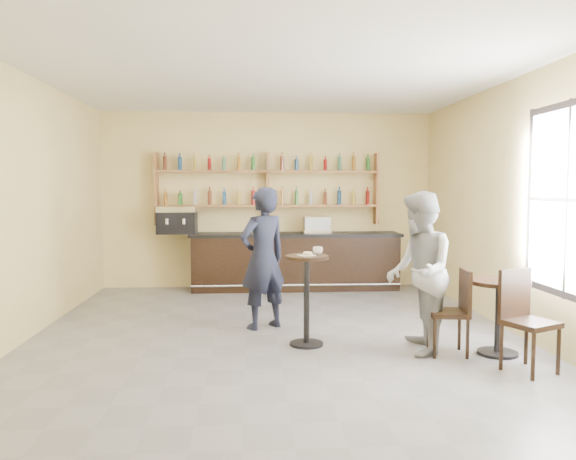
{
  "coord_description": "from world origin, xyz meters",
  "views": [
    {
      "loc": [
        -0.3,
        -6.85,
        1.83
      ],
      "look_at": [
        0.2,
        0.8,
        1.25
      ],
      "focal_mm": 35.0,
      "sensor_mm": 36.0,
      "label": 1
    }
  ],
  "objects": [
    {
      "name": "floor",
      "position": [
        0.0,
        0.0,
        0.0
      ],
      "size": [
        7.0,
        7.0,
        0.0
      ],
      "primitive_type": "plane",
      "color": "slate",
      "rests_on": "ground"
    },
    {
      "name": "ceiling",
      "position": [
        0.0,
        0.0,
        3.2
      ],
      "size": [
        7.0,
        7.0,
        0.0
      ],
      "primitive_type": "plane",
      "rotation": [
        3.14,
        0.0,
        0.0
      ],
      "color": "white",
      "rests_on": "wall_back"
    },
    {
      "name": "wall_back",
      "position": [
        0.0,
        3.5,
        1.6
      ],
      "size": [
        7.0,
        0.0,
        7.0
      ],
      "primitive_type": "plane",
      "rotation": [
        1.57,
        0.0,
        0.0
      ],
      "color": "#E7CE83",
      "rests_on": "floor"
    },
    {
      "name": "wall_front",
      "position": [
        0.0,
        -3.5,
        1.6
      ],
      "size": [
        7.0,
        0.0,
        7.0
      ],
      "primitive_type": "plane",
      "rotation": [
        -1.57,
        0.0,
        0.0
      ],
      "color": "#E7CE83",
      "rests_on": "floor"
    },
    {
      "name": "wall_left",
      "position": [
        -3.0,
        0.0,
        1.6
      ],
      "size": [
        0.0,
        7.0,
        7.0
      ],
      "primitive_type": "plane",
      "rotation": [
        1.57,
        0.0,
        1.57
      ],
      "color": "#E7CE83",
      "rests_on": "floor"
    },
    {
      "name": "wall_right",
      "position": [
        3.0,
        0.0,
        1.6
      ],
      "size": [
        0.0,
        7.0,
        7.0
      ],
      "primitive_type": "plane",
      "rotation": [
        1.57,
        0.0,
        -1.57
      ],
      "color": "#E7CE83",
      "rests_on": "floor"
    },
    {
      "name": "window_pane",
      "position": [
        2.99,
        -1.2,
        1.7
      ],
      "size": [
        0.0,
        2.0,
        2.0
      ],
      "primitive_type": "plane",
      "rotation": [
        1.57,
        0.0,
        -1.57
      ],
      "color": "white",
      "rests_on": "wall_right"
    },
    {
      "name": "window_frame",
      "position": [
        2.99,
        -1.2,
        1.7
      ],
      "size": [
        0.04,
        1.7,
        2.1
      ],
      "primitive_type": null,
      "color": "black",
      "rests_on": "wall_right"
    },
    {
      "name": "shelf_unit",
      "position": [
        0.0,
        3.37,
        1.81
      ],
      "size": [
        4.0,
        0.26,
        1.4
      ],
      "primitive_type": null,
      "color": "brown",
      "rests_on": "wall_back"
    },
    {
      "name": "liquor_bottles",
      "position": [
        0.0,
        3.37,
        1.98
      ],
      "size": [
        3.68,
        0.1,
        1.0
      ],
      "primitive_type": null,
      "color": "#8C5919",
      "rests_on": "shelf_unit"
    },
    {
      "name": "bar_counter",
      "position": [
        0.49,
        3.15,
        0.51
      ],
      "size": [
        3.76,
        0.73,
        1.02
      ],
      "primitive_type": null,
      "color": "black",
      "rests_on": "floor"
    },
    {
      "name": "espresso_machine",
      "position": [
        -1.61,
        3.15,
        1.26
      ],
      "size": [
        0.68,
        0.45,
        0.48
      ],
      "primitive_type": null,
      "rotation": [
        0.0,
        0.0,
        -0.02
      ],
      "color": "black",
      "rests_on": "bar_counter"
    },
    {
      "name": "pastry_case",
      "position": [
        0.88,
        3.15,
        1.16
      ],
      "size": [
        0.5,
        0.41,
        0.29
      ],
      "primitive_type": null,
      "rotation": [
        0.0,
        0.0,
        -0.06
      ],
      "color": "silver",
      "rests_on": "bar_counter"
    },
    {
      "name": "pedestal_table",
      "position": [
        0.33,
        -0.47,
        0.53
      ],
      "size": [
        0.61,
        0.61,
        1.05
      ],
      "primitive_type": null,
      "rotation": [
        0.0,
        0.0,
        0.23
      ],
      "color": "black",
      "rests_on": "floor"
    },
    {
      "name": "napkin",
      "position": [
        0.33,
        -0.47,
        1.05
      ],
      "size": [
        0.23,
        0.23,
        0.0
      ],
      "primitive_type": "cube",
      "rotation": [
        0.0,
        0.0,
        0.43
      ],
      "color": "white",
      "rests_on": "pedestal_table"
    },
    {
      "name": "donut",
      "position": [
        0.34,
        -0.48,
        1.07
      ],
      "size": [
        0.12,
        0.12,
        0.04
      ],
      "primitive_type": "torus",
      "rotation": [
        0.0,
        0.0,
        0.11
      ],
      "color": "#D79A4E",
      "rests_on": "napkin"
    },
    {
      "name": "cup_pedestal",
      "position": [
        0.47,
        -0.37,
        1.1
      ],
      "size": [
        0.14,
        0.14,
        0.09
      ],
      "primitive_type": "imported",
      "rotation": [
        0.0,
        0.0,
        -0.21
      ],
      "color": "white",
      "rests_on": "pedestal_table"
    },
    {
      "name": "man_main",
      "position": [
        -0.15,
        0.36,
        0.92
      ],
      "size": [
        0.8,
        0.73,
        1.84
      ],
      "primitive_type": "imported",
      "rotation": [
        0.0,
        0.0,
        3.7
      ],
      "color": "black",
      "rests_on": "floor"
    },
    {
      "name": "cafe_table",
      "position": [
        2.39,
        -0.97,
        0.41
      ],
      "size": [
        0.85,
        0.85,
        0.83
      ],
      "primitive_type": null,
      "rotation": [
        0.0,
        0.0,
        -0.38
      ],
      "color": "black",
      "rests_on": "floor"
    },
    {
      "name": "cup_cafe",
      "position": [
        2.44,
        -0.97,
        0.87
      ],
      "size": [
        0.13,
        0.13,
        0.09
      ],
      "primitive_type": "imported",
      "rotation": [
        0.0,
        0.0,
        0.39
      ],
      "color": "white",
      "rests_on": "cafe_table"
    },
    {
      "name": "chair_west",
      "position": [
        1.84,
        -0.92,
        0.47
      ],
      "size": [
        0.45,
        0.45,
        0.94
      ],
      "primitive_type": null,
      "rotation": [
        0.0,
        0.0,
        -1.69
      ],
      "color": "black",
      "rests_on": "floor"
    },
    {
      "name": "chair_south",
      "position": [
        2.44,
        -1.57,
        0.51
      ],
      "size": [
        0.58,
        0.58,
        1.01
      ],
      "primitive_type": null,
      "rotation": [
        0.0,
        0.0,
        0.44
      ],
      "color": "black",
      "rests_on": "floor"
    },
    {
      "name": "patron_second",
      "position": [
        1.54,
        -0.84,
        0.9
      ],
      "size": [
        0.8,
        0.97,
        1.79
      ],
      "primitive_type": "imported",
      "rotation": [
        0.0,
        0.0,
        -1.72
      ],
      "color": "gray",
      "rests_on": "floor"
    }
  ]
}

